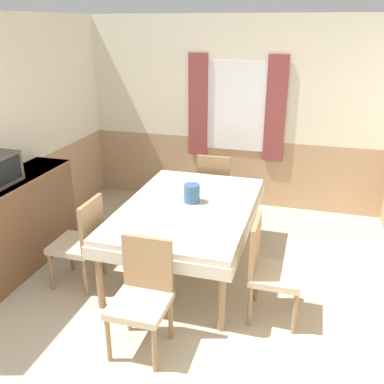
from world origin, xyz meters
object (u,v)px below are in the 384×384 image
(sideboard, at_px, (18,223))
(vase, at_px, (192,193))
(chair_head_window, at_px, (215,185))
(chair_right_near, at_px, (269,267))
(dining_table, at_px, (188,214))
(chair_head_near, at_px, (142,293))
(chair_left_near, at_px, (82,240))

(sideboard, distance_m, vase, 1.88)
(chair_head_window, relative_size, sideboard, 0.60)
(chair_right_near, xyz_separation_m, sideboard, (-2.67, 0.14, 0.01))
(vase, bearing_deg, chair_right_near, -37.49)
(dining_table, distance_m, chair_head_near, 1.27)
(chair_right_near, distance_m, chair_head_near, 1.13)
(dining_table, distance_m, chair_head_window, 1.27)
(chair_left_near, bearing_deg, chair_head_near, -125.84)
(chair_left_near, distance_m, chair_head_window, 2.07)
(dining_table, height_order, chair_left_near, chair_left_near)
(chair_right_near, xyz_separation_m, chair_head_window, (-0.91, 1.86, 0.00))
(sideboard, bearing_deg, chair_left_near, -9.47)
(chair_head_near, relative_size, sideboard, 0.60)
(chair_left_near, relative_size, sideboard, 0.60)
(dining_table, height_order, chair_right_near, chair_right_near)
(dining_table, height_order, vase, vase)
(dining_table, bearing_deg, chair_head_near, -90.00)
(chair_left_near, xyz_separation_m, vase, (0.93, 0.69, 0.33))
(chair_left_near, height_order, chair_head_window, same)
(chair_head_near, height_order, sideboard, sideboard)
(chair_right_near, bearing_deg, chair_head_window, -153.79)
(chair_left_near, xyz_separation_m, chair_head_window, (0.91, 1.86, 0.00))
(dining_table, bearing_deg, chair_left_near, -146.79)
(chair_head_near, distance_m, vase, 1.39)
(chair_head_window, distance_m, vase, 1.21)
(dining_table, bearing_deg, chair_right_near, -33.21)
(chair_head_near, bearing_deg, sideboard, -24.55)
(chair_left_near, relative_size, vase, 4.74)
(chair_head_window, xyz_separation_m, sideboard, (-1.75, -1.72, 0.01))
(chair_left_near, height_order, sideboard, sideboard)
(dining_table, xyz_separation_m, chair_head_near, (-0.00, -1.26, -0.13))
(chair_right_near, relative_size, chair_head_window, 1.00)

